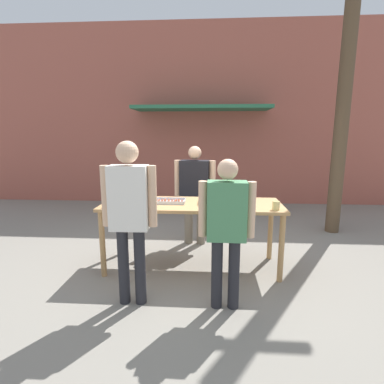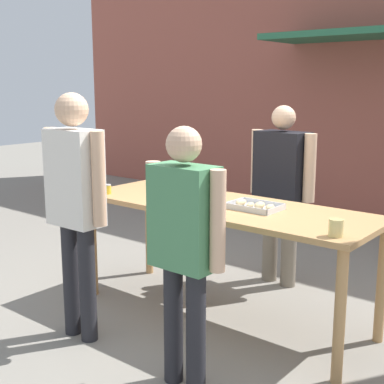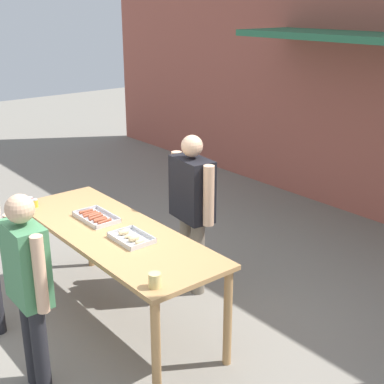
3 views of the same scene
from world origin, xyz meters
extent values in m
plane|color=gray|center=(0.00, 0.00, 0.00)|extent=(24.00, 24.00, 0.00)
cube|color=#A85647|center=(0.00, 4.00, 2.25)|extent=(12.00, 0.12, 4.50)
cube|color=#2D704C|center=(0.00, 3.45, 2.40)|extent=(3.20, 1.00, 0.08)
cube|color=tan|center=(0.00, 0.00, 0.88)|extent=(2.36, 0.83, 0.04)
cylinder|color=tan|center=(-1.12, -0.35, 0.43)|extent=(0.07, 0.07, 0.86)
cylinder|color=tan|center=(1.12, -0.35, 0.43)|extent=(0.07, 0.07, 0.86)
cylinder|color=tan|center=(-1.12, 0.35, 0.43)|extent=(0.07, 0.07, 0.86)
cylinder|color=tan|center=(1.12, 0.35, 0.43)|extent=(0.07, 0.07, 0.86)
cube|color=silver|center=(-0.32, 0.02, 0.91)|extent=(0.44, 0.26, 0.01)
cube|color=silver|center=(-0.32, -0.11, 0.93)|extent=(0.44, 0.01, 0.03)
cube|color=silver|center=(-0.32, 0.14, 0.93)|extent=(0.44, 0.01, 0.03)
cube|color=silver|center=(-0.53, 0.02, 0.93)|extent=(0.01, 0.26, 0.03)
cube|color=silver|center=(-0.10, 0.02, 0.93)|extent=(0.01, 0.26, 0.03)
cylinder|color=brown|center=(-0.50, 0.01, 0.92)|extent=(0.04, 0.14, 0.03)
cylinder|color=brown|center=(-0.45, 0.02, 0.92)|extent=(0.03, 0.14, 0.02)
cylinder|color=brown|center=(-0.40, 0.01, 0.92)|extent=(0.03, 0.15, 0.03)
cylinder|color=brown|center=(-0.36, 0.02, 0.93)|extent=(0.04, 0.13, 0.03)
cylinder|color=brown|center=(-0.31, 0.01, 0.92)|extent=(0.05, 0.15, 0.03)
cylinder|color=brown|center=(-0.27, 0.02, 0.92)|extent=(0.03, 0.13, 0.02)
cylinder|color=brown|center=(-0.23, 0.01, 0.92)|extent=(0.04, 0.13, 0.03)
cylinder|color=brown|center=(-0.18, 0.02, 0.92)|extent=(0.04, 0.14, 0.03)
cylinder|color=brown|center=(-0.13, 0.01, 0.92)|extent=(0.03, 0.12, 0.02)
cube|color=silver|center=(0.27, 0.02, 0.91)|extent=(0.37, 0.26, 0.01)
cube|color=silver|center=(0.27, -0.11, 0.93)|extent=(0.37, 0.01, 0.03)
cube|color=silver|center=(0.27, 0.14, 0.93)|extent=(0.37, 0.01, 0.03)
cube|color=silver|center=(0.09, 0.02, 0.93)|extent=(0.01, 0.26, 0.03)
cube|color=silver|center=(0.45, 0.02, 0.93)|extent=(0.01, 0.26, 0.03)
ellipsoid|color=#D6B77F|center=(0.15, 0.02, 0.93)|extent=(0.06, 0.11, 0.05)
ellipsoid|color=#D6B77F|center=(0.23, 0.02, 0.93)|extent=(0.06, 0.10, 0.03)
ellipsoid|color=#D6B77F|center=(0.32, 0.01, 0.94)|extent=(0.07, 0.11, 0.05)
ellipsoid|color=#D6B77F|center=(0.40, 0.02, 0.93)|extent=(0.07, 0.11, 0.04)
cylinder|color=#B22319|center=(-1.05, -0.30, 0.94)|extent=(0.06, 0.06, 0.07)
cylinder|color=#B2B2B7|center=(-1.05, -0.30, 0.98)|extent=(0.06, 0.06, 0.01)
cylinder|color=gold|center=(-0.96, -0.29, 0.94)|extent=(0.06, 0.06, 0.07)
cylinder|color=#B2B2B7|center=(-0.96, -0.29, 0.98)|extent=(0.06, 0.06, 0.01)
cylinder|color=#DBC67A|center=(1.04, -0.29, 0.96)|extent=(0.09, 0.09, 0.11)
cylinder|color=#756B5B|center=(-0.12, 0.92, 0.39)|extent=(0.14, 0.14, 0.77)
cylinder|color=#756B5B|center=(0.09, 0.89, 0.39)|extent=(0.14, 0.14, 0.77)
cube|color=black|center=(-0.01, 0.91, 1.08)|extent=(0.49, 0.30, 0.61)
sphere|color=#DBAD89|center=(-0.01, 0.91, 1.51)|extent=(0.21, 0.21, 0.21)
cylinder|color=#DBAD89|center=(-0.30, 0.94, 1.10)|extent=(0.10, 0.10, 0.58)
cylinder|color=#DBAD89|center=(0.27, 0.87, 1.10)|extent=(0.10, 0.10, 0.58)
cylinder|color=#232328|center=(-0.49, -0.93, 0.42)|extent=(0.12, 0.12, 0.84)
cylinder|color=#232328|center=(-0.67, -0.93, 0.42)|extent=(0.12, 0.12, 0.84)
cube|color=silver|center=(-0.58, -0.93, 1.17)|extent=(0.40, 0.22, 0.66)
sphere|color=#DBAD89|center=(-0.58, -0.93, 1.63)|extent=(0.23, 0.23, 0.23)
cylinder|color=#DBAD89|center=(-0.34, -0.92, 1.18)|extent=(0.09, 0.09, 0.63)
cylinder|color=#DBAD89|center=(-0.82, -0.93, 1.18)|extent=(0.09, 0.09, 0.63)
cylinder|color=#232328|center=(0.50, -0.95, 0.38)|extent=(0.12, 0.12, 0.75)
cylinder|color=#232328|center=(0.32, -0.95, 0.38)|extent=(0.12, 0.12, 0.75)
cube|color=#478456|center=(0.41, -0.95, 1.05)|extent=(0.39, 0.22, 0.60)
sphere|color=#DBAD89|center=(0.41, -0.95, 1.47)|extent=(0.20, 0.20, 0.20)
cylinder|color=#DBAD89|center=(0.65, -0.95, 1.07)|extent=(0.09, 0.09, 0.57)
cylinder|color=#DBAD89|center=(0.17, -0.95, 1.07)|extent=(0.09, 0.09, 0.57)
cylinder|color=brown|center=(2.53, 1.69, 2.82)|extent=(0.24, 0.24, 5.63)
camera|label=1|loc=(0.25, -3.86, 1.81)|focal=28.00mm
camera|label=2|loc=(2.30, -3.21, 1.80)|focal=50.00mm
camera|label=3|loc=(3.76, -2.18, 2.80)|focal=50.00mm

